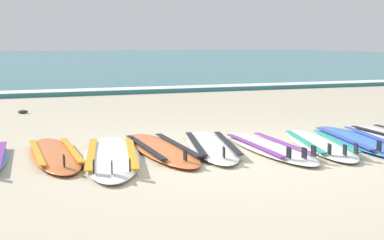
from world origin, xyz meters
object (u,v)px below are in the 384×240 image
surfboard_7 (358,140)px  surfboard_1 (55,154)px  surfboard_6 (320,144)px  surfboard_3 (161,149)px  surfboard_5 (269,147)px  surfboard_4 (211,146)px  surfboard_2 (112,156)px

surfboard_7 → surfboard_1: bearing=172.9°
surfboard_6 → surfboard_3: bearing=168.7°
surfboard_5 → surfboard_7: 1.24m
surfboard_3 → surfboard_4: 0.60m
surfboard_1 → surfboard_2: size_ratio=0.84×
surfboard_4 → surfboard_7: bearing=-8.9°
surfboard_2 → surfboard_4: (1.20, 0.16, -0.00)m
surfboard_2 → surfboard_5: size_ratio=1.17×
surfboard_1 → surfboard_7: same height
surfboard_1 → surfboard_3: 1.17m
surfboard_2 → surfboard_1: bearing=150.0°
surfboard_1 → surfboard_3: (1.16, -0.12, -0.00)m
surfboard_3 → surfboard_4: bearing=-4.2°
surfboard_4 → surfboard_5: 0.66m
surfboard_2 → surfboard_4: size_ratio=1.13×
surfboard_1 → surfboard_2: 0.64m
surfboard_4 → surfboard_7: 1.85m
surfboard_3 → surfboard_1: bearing=174.3°
surfboard_2 → surfboard_6: (2.45, -0.16, 0.00)m
surfboard_3 → surfboard_4: size_ratio=0.99×
surfboard_3 → surfboard_5: size_ratio=1.02×
surfboard_6 → surfboard_7: (0.58, 0.04, -0.00)m
surfboard_4 → surfboard_6: same height
surfboard_3 → surfboard_6: same height
surfboard_4 → surfboard_6: bearing=-14.5°
surfboard_1 → surfboard_7: bearing=-7.1°
surfboard_3 → surfboard_7: bearing=-7.8°
surfboard_2 → surfboard_5: bearing=-4.3°
surfboard_2 → surfboard_5: same height
surfboard_1 → surfboard_6: same height
surfboard_4 → surfboard_6: 1.29m
surfboard_3 → surfboard_7: size_ratio=0.91×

